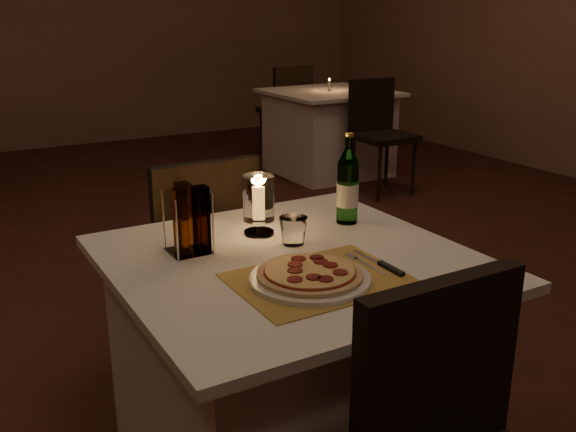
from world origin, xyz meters
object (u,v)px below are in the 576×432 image
chair_far (199,244)px  pizza (310,273)px  neighbor_table_right (328,132)px  hurricane_candle (259,200)px  plate (310,279)px  tumbler (293,231)px  main_table (291,368)px  water_bottle (348,187)px

chair_far → pizza: (-0.05, -0.89, 0.22)m
neighbor_table_right → pizza: bearing=-124.3°
hurricane_candle → neighbor_table_right: size_ratio=0.19×
plate → hurricane_candle: 0.42m
plate → pizza: pizza is taller
plate → hurricane_candle: size_ratio=1.66×
plate → tumbler: tumbler is taller
plate → main_table: bearing=74.5°
water_bottle → hurricane_candle: water_bottle is taller
tumbler → neighbor_table_right: bearing=54.8°
chair_far → water_bottle: 0.70m
chair_far → water_bottle: size_ratio=2.96×
main_table → plate: size_ratio=3.12×
tumbler → hurricane_candle: (-0.05, 0.14, 0.07)m
main_table → pizza: pizza is taller
water_bottle → plate: bearing=-135.8°
pizza → water_bottle: 0.53m
chair_far → hurricane_candle: size_ratio=4.66×
chair_far → main_table: bearing=-90.0°
chair_far → tumbler: chair_far is taller
main_table → water_bottle: (0.32, 0.18, 0.49)m
tumbler → neighbor_table_right: tumbler is taller
neighbor_table_right → tumbler: bearing=-125.2°
main_table → chair_far: (-0.00, 0.71, 0.18)m
hurricane_candle → water_bottle: bearing=-8.2°
neighbor_table_right → plate: bearing=-124.3°
chair_far → neighbor_table_right: bearing=47.9°
water_bottle → hurricane_candle: size_ratio=1.57×
hurricane_candle → main_table: bearing=-93.3°
tumbler → plate: bearing=-112.1°
main_table → water_bottle: water_bottle is taller
main_table → pizza: (-0.05, -0.18, 0.39)m
water_bottle → hurricane_candle: bearing=171.8°
water_bottle → tumbler: bearing=-160.8°
plate → hurricane_candle: bearing=81.2°
chair_far → hurricane_candle: (0.01, -0.49, 0.30)m
plate → pizza: (0.00, -0.00, 0.02)m
tumbler → water_bottle: size_ratio=0.28×
plate → neighbor_table_right: 4.18m
plate → water_bottle: bearing=44.2°
pizza → neighbor_table_right: size_ratio=0.28×
main_table → tumbler: bearing=56.6°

